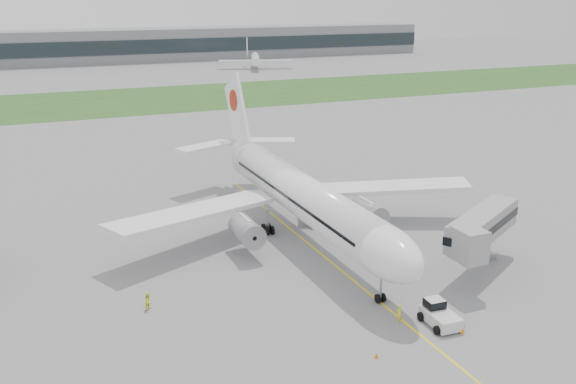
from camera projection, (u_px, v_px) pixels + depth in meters
name	position (u px, v px, depth m)	size (l,w,h in m)	color
ground	(315.00, 249.00, 76.03)	(600.00, 600.00, 0.00)	gray
apron_markings	(334.00, 264.00, 71.64)	(70.00, 70.00, 0.04)	yellow
grass_strip	(133.00, 100.00, 181.42)	(600.00, 50.00, 0.02)	#244C1C
terminal_building	(86.00, 47.00, 275.85)	(320.00, 22.30, 14.00)	gray
airliner	(298.00, 192.00, 78.63)	(48.13, 53.95, 17.88)	white
pushback_tug	(439.00, 314.00, 58.57)	(2.92, 4.18, 2.09)	silver
jet_bridge	(481.00, 228.00, 68.30)	(13.65, 10.60, 6.81)	gray
safety_cone_left	(377.00, 355.00, 53.17)	(0.38, 0.38, 0.52)	orange
safety_cone_right	(462.00, 330.00, 57.03)	(0.43, 0.43, 0.59)	orange
ground_crew_near	(399.00, 313.00, 58.86)	(0.63, 0.41, 1.72)	yellow
ground_crew_far	(149.00, 301.00, 61.21)	(0.85, 0.66, 1.74)	#FCF62A
distant_aircraft_right	(256.00, 69.00, 257.29)	(29.44, 25.98, 11.26)	white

